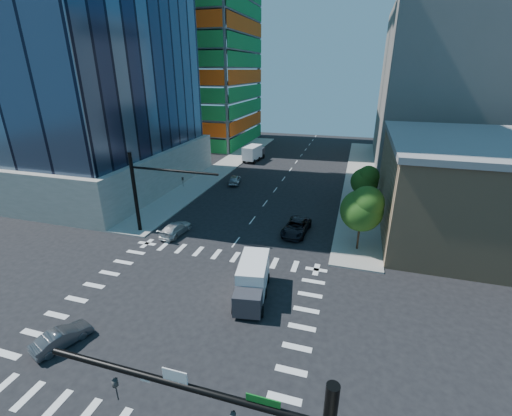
% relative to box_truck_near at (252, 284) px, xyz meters
% --- Properties ---
extents(ground, '(160.00, 160.00, 0.00)m').
position_rel_box_truck_near_xyz_m(ground, '(-4.52, -3.25, -1.29)').
color(ground, black).
rests_on(ground, ground).
extents(road_markings, '(20.00, 20.00, 0.01)m').
position_rel_box_truck_near_xyz_m(road_markings, '(-4.52, -3.25, -1.29)').
color(road_markings, silver).
rests_on(road_markings, ground).
extents(sidewalk_ne, '(5.00, 60.00, 0.15)m').
position_rel_box_truck_near_xyz_m(sidewalk_ne, '(7.98, 36.75, -1.22)').
color(sidewalk_ne, gray).
rests_on(sidewalk_ne, ground).
extents(sidewalk_nw, '(5.00, 60.00, 0.15)m').
position_rel_box_truck_near_xyz_m(sidewalk_nw, '(-17.02, 36.75, -1.22)').
color(sidewalk_nw, gray).
rests_on(sidewalk_nw, ground).
extents(construction_building, '(25.16, 34.50, 70.60)m').
position_rel_box_truck_near_xyz_m(construction_building, '(-31.93, 58.68, 23.32)').
color(construction_building, gray).
rests_on(construction_building, ground).
extents(commercial_building, '(20.50, 22.50, 10.60)m').
position_rel_box_truck_near_xyz_m(commercial_building, '(20.48, 18.75, 4.02)').
color(commercial_building, tan).
rests_on(commercial_building, ground).
extents(bg_building_ne, '(24.00, 30.00, 28.00)m').
position_rel_box_truck_near_xyz_m(bg_building_ne, '(22.48, 51.75, 12.71)').
color(bg_building_ne, slate).
rests_on(bg_building_ne, ground).
extents(signal_mast_nw, '(10.20, 0.40, 9.00)m').
position_rel_box_truck_near_xyz_m(signal_mast_nw, '(-14.52, 8.25, 4.20)').
color(signal_mast_nw, black).
rests_on(signal_mast_nw, sidewalk_nw).
extents(tree_south, '(4.16, 4.16, 6.82)m').
position_rel_box_truck_near_xyz_m(tree_south, '(8.11, 10.66, 3.39)').
color(tree_south, '#382316').
rests_on(tree_south, sidewalk_ne).
extents(tree_north, '(3.54, 3.52, 5.78)m').
position_rel_box_truck_near_xyz_m(tree_north, '(8.41, 22.66, 2.69)').
color(tree_north, '#382316').
rests_on(tree_north, sidewalk_ne).
extents(car_nb_far, '(2.95, 5.63, 1.51)m').
position_rel_box_truck_near_xyz_m(car_nb_far, '(1.28, 12.78, -0.54)').
color(car_nb_far, black).
rests_on(car_nb_far, ground).
extents(car_sb_near, '(2.28, 4.81, 1.35)m').
position_rel_box_truck_near_xyz_m(car_sb_near, '(-11.65, 8.66, -0.62)').
color(car_sb_near, silver).
rests_on(car_sb_near, ground).
extents(car_sb_mid, '(2.54, 4.46, 1.43)m').
position_rel_box_truck_near_xyz_m(car_sb_mid, '(-11.54, 27.83, -0.58)').
color(car_sb_mid, '#A7A9AF').
rests_on(car_sb_mid, ground).
extents(car_sb_cross, '(2.55, 3.97, 1.23)m').
position_rel_box_truck_near_xyz_m(car_sb_cross, '(-10.66, -8.50, -0.68)').
color(car_sb_cross, '#515256').
rests_on(car_sb_cross, ground).
extents(box_truck_near, '(3.22, 5.88, 2.92)m').
position_rel_box_truck_near_xyz_m(box_truck_near, '(0.00, 0.00, 0.00)').
color(box_truck_near, black).
rests_on(box_truck_near, ground).
extents(box_truck_far, '(3.23, 6.22, 3.13)m').
position_rel_box_truck_near_xyz_m(box_truck_far, '(-13.02, 43.49, 0.09)').
color(box_truck_far, black).
rests_on(box_truck_far, ground).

